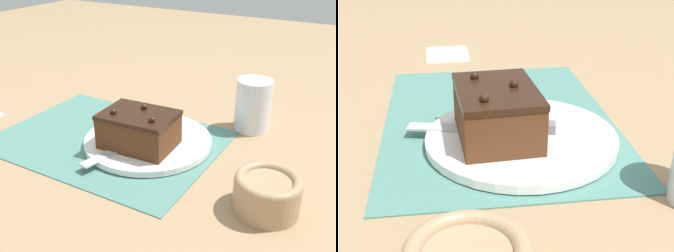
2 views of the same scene
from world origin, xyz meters
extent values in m
plane|color=#9E7F5B|center=(0.00, 0.00, 0.00)|extent=(3.00, 3.00, 0.00)
cube|color=slate|center=(0.00, 0.00, 0.00)|extent=(0.46, 0.34, 0.00)
cylinder|color=white|center=(-0.08, -0.02, 0.01)|extent=(0.26, 0.26, 0.01)
cube|color=#512D19|center=(-0.09, 0.01, 0.05)|extent=(0.14, 0.11, 0.06)
cube|color=black|center=(-0.09, 0.01, 0.08)|extent=(0.15, 0.11, 0.01)
sphere|color=black|center=(-0.13, 0.03, 0.09)|extent=(0.01, 0.01, 0.01)
sphere|color=black|center=(-0.09, -0.01, 0.09)|extent=(0.01, 0.01, 0.01)
sphere|color=black|center=(-0.05, 0.04, 0.09)|extent=(0.01, 0.01, 0.01)
cube|color=slate|center=(-0.08, -0.04, 0.02)|extent=(0.03, 0.07, 0.01)
cube|color=#B7BABF|center=(-0.06, 0.06, 0.02)|extent=(0.05, 0.14, 0.00)
cube|color=white|center=(0.35, 0.07, 0.00)|extent=(0.11, 0.09, 0.01)
camera|label=1|loc=(-0.48, 0.58, 0.39)|focal=42.00mm
camera|label=2|loc=(-0.65, 0.08, 0.30)|focal=50.00mm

